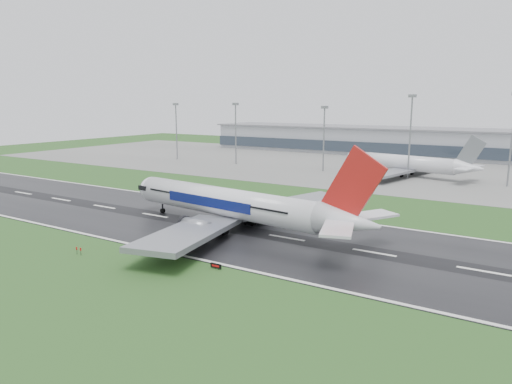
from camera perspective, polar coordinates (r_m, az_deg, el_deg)
The scene contains 12 objects.
ground at distance 115.59m, azimuth -5.04°, elevation -4.14°, with size 520.00×520.00×0.00m, color #20471A.
runway at distance 115.57m, azimuth -5.04°, elevation -4.12°, with size 400.00×45.00×0.10m, color black.
apron at distance 226.42m, azimuth 14.30°, elevation 2.95°, with size 400.00×130.00×0.08m, color slate.
terminal at distance 283.15m, azimuth 18.10°, elevation 5.79°, with size 240.00×36.00×15.00m, color #93979E.
main_airliner at distance 109.00m, azimuth -2.02°, elevation 0.62°, with size 70.31×66.96×20.76m, color silver, non-canonical shape.
parked_airliner at distance 201.35m, azimuth 17.92°, elevation 4.34°, with size 59.57×55.47×17.46m, color silver, non-canonical shape.
runway_sign at distance 86.47m, azimuth -4.91°, elevation -9.00°, with size 2.30×0.26×1.04m, color black, non-canonical shape.
floodmast_0 at distance 252.89m, azimuth -9.68°, elevation 7.16°, with size 0.64×0.64×28.47m, color gray.
floodmast_1 at distance 229.55m, azimuth -2.49°, elevation 6.96°, with size 0.64×0.64×28.59m, color gray.
floodmast_2 at distance 207.03m, azimuth 8.27°, elevation 6.25°, with size 0.64×0.64×27.28m, color gray.
floodmast_3 at distance 195.12m, azimuth 18.27°, elevation 6.22°, with size 0.64×0.64×31.80m, color gray.
floodmast_4 at distance 189.91m, azimuth 28.73°, elevation 5.40°, with size 0.64×0.64×32.31m, color gray.
Camera 1 is at (67.29, -89.13, 29.81)m, focal length 32.78 mm.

